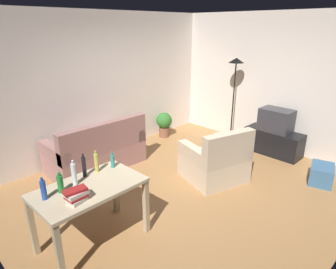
{
  "coord_description": "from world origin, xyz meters",
  "views": [
    {
      "loc": [
        -3.06,
        -2.69,
        2.44
      ],
      "look_at": [
        0.1,
        0.5,
        0.75
      ],
      "focal_mm": 31.27,
      "sensor_mm": 36.0,
      "label": 1
    }
  ],
  "objects_px": {
    "bottle_dark": "(84,166)",
    "couch": "(98,152)",
    "tv": "(276,120)",
    "potted_plant": "(164,123)",
    "bottle_blue": "(43,190)",
    "bottle_tall": "(113,161)",
    "torchiere_lamp": "(235,77)",
    "desk": "(90,195)",
    "bottle_clear": "(74,174)",
    "armchair": "(216,162)",
    "bottle_green": "(60,184)",
    "storage_box": "(321,174)",
    "tv_stand": "(273,142)",
    "book_stack": "(76,195)",
    "bottle_squat": "(96,163)"
  },
  "relations": [
    {
      "from": "tv_stand",
      "to": "bottle_dark",
      "type": "relative_size",
      "value": 3.84
    },
    {
      "from": "tv",
      "to": "potted_plant",
      "type": "bearing_deg",
      "value": 21.91
    },
    {
      "from": "bottle_blue",
      "to": "bottle_clear",
      "type": "height_order",
      "value": "bottle_clear"
    },
    {
      "from": "potted_plant",
      "to": "storage_box",
      "type": "height_order",
      "value": "potted_plant"
    },
    {
      "from": "tv_stand",
      "to": "tv",
      "type": "bearing_deg",
      "value": -90.0
    },
    {
      "from": "bottle_clear",
      "to": "bottle_squat",
      "type": "bearing_deg",
      "value": 16.25
    },
    {
      "from": "bottle_tall",
      "to": "couch",
      "type": "bearing_deg",
      "value": 66.18
    },
    {
      "from": "bottle_green",
      "to": "bottle_clear",
      "type": "distance_m",
      "value": 0.19
    },
    {
      "from": "tv_stand",
      "to": "desk",
      "type": "height_order",
      "value": "desk"
    },
    {
      "from": "tv_stand",
      "to": "potted_plant",
      "type": "distance_m",
      "value": 2.4
    },
    {
      "from": "bottle_blue",
      "to": "bottle_tall",
      "type": "relative_size",
      "value": 1.18
    },
    {
      "from": "couch",
      "to": "bottle_green",
      "type": "distance_m",
      "value": 2.14
    },
    {
      "from": "armchair",
      "to": "book_stack",
      "type": "height_order",
      "value": "armchair"
    },
    {
      "from": "couch",
      "to": "bottle_squat",
      "type": "relative_size",
      "value": 6.05
    },
    {
      "from": "couch",
      "to": "armchair",
      "type": "xyz_separation_m",
      "value": [
        1.15,
        -1.75,
        0.01
      ]
    },
    {
      "from": "storage_box",
      "to": "couch",
      "type": "bearing_deg",
      "value": 127.23
    },
    {
      "from": "bottle_green",
      "to": "bottle_tall",
      "type": "height_order",
      "value": "bottle_green"
    },
    {
      "from": "tv_stand",
      "to": "book_stack",
      "type": "distance_m",
      "value": 4.23
    },
    {
      "from": "desk",
      "to": "bottle_squat",
      "type": "xyz_separation_m",
      "value": [
        0.25,
        0.24,
        0.23
      ]
    },
    {
      "from": "torchiere_lamp",
      "to": "desk",
      "type": "height_order",
      "value": "torchiere_lamp"
    },
    {
      "from": "bottle_blue",
      "to": "bottle_clear",
      "type": "xyz_separation_m",
      "value": [
        0.36,
        0.05,
        0.02
      ]
    },
    {
      "from": "potted_plant",
      "to": "bottle_blue",
      "type": "relative_size",
      "value": 2.28
    },
    {
      "from": "torchiere_lamp",
      "to": "armchair",
      "type": "bearing_deg",
      "value": -153.58
    },
    {
      "from": "desk",
      "to": "bottle_squat",
      "type": "distance_m",
      "value": 0.42
    },
    {
      "from": "potted_plant",
      "to": "bottle_dark",
      "type": "bearing_deg",
      "value": -149.82
    },
    {
      "from": "potted_plant",
      "to": "bottle_squat",
      "type": "bearing_deg",
      "value": -148.34
    },
    {
      "from": "bottle_green",
      "to": "bottle_clear",
      "type": "xyz_separation_m",
      "value": [
        0.18,
        0.04,
        0.03
      ]
    },
    {
      "from": "storage_box",
      "to": "bottle_clear",
      "type": "height_order",
      "value": "bottle_clear"
    },
    {
      "from": "desk",
      "to": "bottle_clear",
      "type": "relative_size",
      "value": 4.08
    },
    {
      "from": "bottle_dark",
      "to": "couch",
      "type": "bearing_deg",
      "value": 54.43
    },
    {
      "from": "tv",
      "to": "armchair",
      "type": "height_order",
      "value": "same"
    },
    {
      "from": "bottle_green",
      "to": "bottle_clear",
      "type": "height_order",
      "value": "bottle_clear"
    },
    {
      "from": "couch",
      "to": "bottle_dark",
      "type": "height_order",
      "value": "bottle_dark"
    },
    {
      "from": "tv_stand",
      "to": "torchiere_lamp",
      "type": "bearing_deg",
      "value": 0.0
    },
    {
      "from": "bottle_green",
      "to": "bottle_dark",
      "type": "xyz_separation_m",
      "value": [
        0.36,
        0.14,
        0.03
      ]
    },
    {
      "from": "potted_plant",
      "to": "armchair",
      "type": "xyz_separation_m",
      "value": [
        -0.8,
        -2.06,
        -0.01
      ]
    },
    {
      "from": "desk",
      "to": "potted_plant",
      "type": "relative_size",
      "value": 2.14
    },
    {
      "from": "bottle_clear",
      "to": "book_stack",
      "type": "distance_m",
      "value": 0.35
    },
    {
      "from": "tv",
      "to": "potted_plant",
      "type": "xyz_separation_m",
      "value": [
        -0.89,
        2.22,
        -0.37
      ]
    },
    {
      "from": "desk",
      "to": "bottle_blue",
      "type": "distance_m",
      "value": 0.51
    },
    {
      "from": "couch",
      "to": "potted_plant",
      "type": "bearing_deg",
      "value": -170.92
    },
    {
      "from": "tv_stand",
      "to": "book_stack",
      "type": "xyz_separation_m",
      "value": [
        -4.19,
        0.08,
        0.59
      ]
    },
    {
      "from": "tv_stand",
      "to": "storage_box",
      "type": "bearing_deg",
      "value": 154.3
    },
    {
      "from": "bottle_blue",
      "to": "bottle_squat",
      "type": "distance_m",
      "value": 0.72
    },
    {
      "from": "potted_plant",
      "to": "armchair",
      "type": "height_order",
      "value": "armchair"
    },
    {
      "from": "bottle_clear",
      "to": "armchair",
      "type": "bearing_deg",
      "value": -5.7
    },
    {
      "from": "bottle_tall",
      "to": "bottle_clear",
      "type": "bearing_deg",
      "value": -173.62
    },
    {
      "from": "torchiere_lamp",
      "to": "bottle_squat",
      "type": "height_order",
      "value": "torchiere_lamp"
    },
    {
      "from": "tv",
      "to": "book_stack",
      "type": "bearing_deg",
      "value": 88.9
    },
    {
      "from": "storage_box",
      "to": "bottle_tall",
      "type": "xyz_separation_m",
      "value": [
        -2.94,
        1.58,
        0.7
      ]
    }
  ]
}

